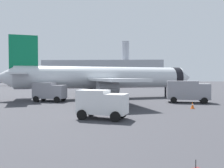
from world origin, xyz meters
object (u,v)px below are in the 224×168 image
(airplane_taxiing, at_px, (19,80))
(safety_cone_near, at_px, (193,105))
(airplane_at_gate, at_px, (104,78))
(service_truck, at_px, (49,91))
(cargo_van, at_px, (102,103))
(safety_cone_mid, at_px, (43,98))
(fuel_truck, at_px, (187,91))

(airplane_taxiing, distance_m, safety_cone_near, 88.46)
(airplane_at_gate, relative_size, safety_cone_near, 41.66)
(airplane_taxiing, bearing_deg, service_truck, -61.24)
(service_truck, bearing_deg, airplane_taxiing, 118.76)
(airplane_taxiing, xyz_separation_m, safety_cone_near, (54.24, -69.85, -2.19))
(airplane_at_gate, distance_m, cargo_van, 20.26)
(cargo_van, xyz_separation_m, safety_cone_near, (10.18, 7.36, -1.04))
(airplane_at_gate, distance_m, safety_cone_near, 17.65)
(safety_cone_near, bearing_deg, cargo_van, -144.13)
(airplane_taxiing, relative_size, service_truck, 4.90)
(service_truck, xyz_separation_m, safety_cone_mid, (-1.58, 1.79, -1.20))
(airplane_taxiing, xyz_separation_m, service_truck, (34.55, -62.96, -1.00))
(airplane_taxiing, bearing_deg, safety_cone_near, -52.17)
(airplane_at_gate, xyz_separation_m, safety_cone_mid, (-9.47, -4.05, -3.25))
(airplane_taxiing, relative_size, fuel_truck, 3.94)
(fuel_truck, bearing_deg, service_truck, 179.35)
(cargo_van, bearing_deg, airplane_taxiing, 119.72)
(safety_cone_mid, bearing_deg, service_truck, -48.46)
(cargo_van, bearing_deg, airplane_at_gate, 94.61)
(service_truck, xyz_separation_m, fuel_truck, (20.87, -0.24, 0.16))
(safety_cone_mid, bearing_deg, safety_cone_near, -22.18)
(safety_cone_mid, bearing_deg, airplane_taxiing, 118.32)
(airplane_taxiing, xyz_separation_m, cargo_van, (44.06, -77.20, -1.15))
(cargo_van, distance_m, safety_cone_near, 12.60)
(service_truck, bearing_deg, cargo_van, -56.27)
(service_truck, bearing_deg, fuel_truck, -0.65)
(fuel_truck, xyz_separation_m, safety_cone_near, (-1.18, -6.65, -1.36))
(safety_cone_near, bearing_deg, airplane_taxiing, 127.83)
(fuel_truck, height_order, safety_cone_mid, fuel_truck)
(cargo_van, relative_size, safety_cone_near, 5.72)
(fuel_truck, height_order, safety_cone_near, fuel_truck)
(airplane_at_gate, height_order, safety_cone_mid, airplane_at_gate)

